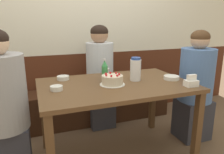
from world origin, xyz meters
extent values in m
cube|color=#4C2314|center=(0.00, 1.05, 0.44)|extent=(4.80, 0.04, 0.88)
cube|color=#381E11|center=(0.00, 0.83, 0.23)|extent=(2.07, 0.38, 0.45)
cube|color=brown|center=(0.00, 0.00, 0.73)|extent=(1.38, 0.88, 0.03)
cube|color=brown|center=(0.64, -0.39, 0.36)|extent=(0.06, 0.06, 0.71)
cube|color=brown|center=(-0.64, 0.39, 0.36)|extent=(0.06, 0.06, 0.71)
cube|color=brown|center=(0.64, 0.39, 0.36)|extent=(0.06, 0.06, 0.71)
cylinder|color=white|center=(-0.04, -0.03, 0.75)|extent=(0.23, 0.23, 0.01)
cylinder|color=beige|center=(-0.04, -0.03, 0.79)|extent=(0.19, 0.19, 0.08)
sphere|color=red|center=(0.01, -0.05, 0.84)|extent=(0.02, 0.02, 0.02)
sphere|color=red|center=(0.01, 0.01, 0.84)|extent=(0.02, 0.02, 0.02)
sphere|color=red|center=(-0.04, 0.03, 0.84)|extent=(0.02, 0.02, 0.02)
sphere|color=red|center=(-0.09, 0.01, 0.84)|extent=(0.02, 0.02, 0.02)
sphere|color=red|center=(-0.10, -0.04, 0.84)|extent=(0.02, 0.02, 0.02)
sphere|color=red|center=(-0.07, -0.08, 0.84)|extent=(0.02, 0.02, 0.02)
sphere|color=red|center=(-0.02, -0.09, 0.84)|extent=(0.02, 0.02, 0.02)
cylinder|color=white|center=(0.22, 0.03, 0.85)|extent=(0.10, 0.10, 0.20)
cylinder|color=#28479E|center=(0.22, 0.03, 0.96)|extent=(0.09, 0.09, 0.02)
cylinder|color=#388E4C|center=(-0.06, 0.12, 0.82)|extent=(0.06, 0.06, 0.14)
cone|color=#388E4C|center=(-0.06, 0.12, 0.92)|extent=(0.06, 0.06, 0.06)
cylinder|color=silver|center=(-0.06, 0.12, 0.95)|extent=(0.03, 0.03, 0.01)
cube|color=white|center=(0.59, -0.31, 0.77)|extent=(0.11, 0.08, 0.05)
cube|color=white|center=(0.59, -0.31, 0.83)|extent=(0.09, 0.03, 0.05)
cylinder|color=white|center=(-0.53, -0.02, 0.77)|extent=(0.10, 0.10, 0.04)
cylinder|color=white|center=(0.56, -0.06, 0.76)|extent=(0.15, 0.15, 0.03)
cylinder|color=white|center=(-0.43, 0.30, 0.77)|extent=(0.12, 0.12, 0.04)
cylinder|color=silver|center=(0.02, 0.34, 0.78)|extent=(0.08, 0.08, 0.07)
cube|color=#33333D|center=(-0.95, 0.05, 0.23)|extent=(0.34, 0.30, 0.45)
cylinder|color=#99999E|center=(-0.95, 0.05, 0.75)|extent=(0.38, 0.38, 0.61)
cube|color=#33333D|center=(0.95, 0.03, 0.23)|extent=(0.34, 0.30, 0.45)
cylinder|color=#4C70AD|center=(0.95, 0.03, 0.74)|extent=(0.36, 0.36, 0.57)
sphere|color=tan|center=(0.95, 0.03, 1.11)|extent=(0.19, 0.19, 0.19)
ellipsoid|color=#4C331E|center=(0.95, 0.03, 1.14)|extent=(0.20, 0.20, 0.14)
cube|color=#33333D|center=(0.07, 0.70, 0.23)|extent=(0.30, 0.34, 0.45)
cylinder|color=silver|center=(0.07, 0.70, 0.75)|extent=(0.33, 0.33, 0.60)
sphere|color=#A87A5B|center=(0.07, 0.70, 1.14)|extent=(0.21, 0.21, 0.21)
ellipsoid|color=black|center=(0.07, 0.70, 1.18)|extent=(0.21, 0.21, 0.15)
camera|label=1|loc=(-0.70, -1.79, 1.31)|focal=35.00mm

